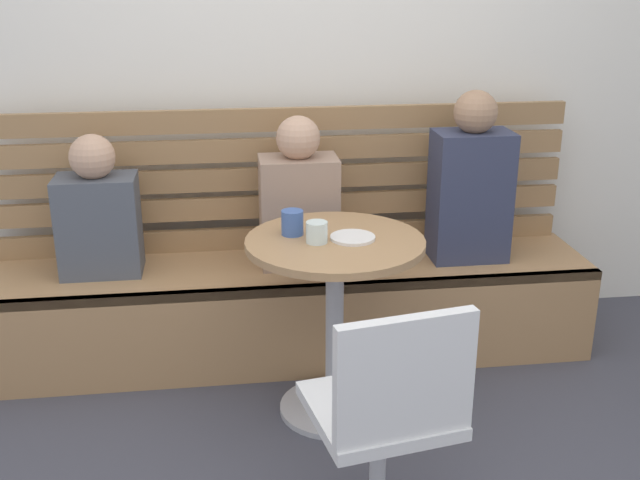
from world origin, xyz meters
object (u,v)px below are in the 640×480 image
object	(u,v)px
cafe_table	(335,293)
white_chair	(388,423)
cup_glass_short	(317,232)
plate_small	(353,238)
person_child_left	(299,200)
person_child_middle	(98,214)
booth_bench	(291,309)
person_adult	(471,185)
cup_mug_blue	(292,223)

from	to	relation	value
cafe_table	white_chair	xyz separation A→B (m)	(0.03, -0.81, -0.05)
cup_glass_short	plate_small	world-z (taller)	cup_glass_short
person_child_left	person_child_middle	world-z (taller)	person_child_left
white_chair	person_child_middle	xyz separation A→B (m)	(-0.97, 1.35, 0.24)
booth_bench	person_child_middle	world-z (taller)	person_child_middle
person_child_left	person_child_middle	bearing A→B (deg)	179.67
person_child_left	plate_small	xyz separation A→B (m)	(0.15, -0.54, 0.01)
person_adult	plate_small	size ratio (longest dim) A/B	4.50
white_chair	cup_glass_short	size ratio (longest dim) A/B	10.63
person_adult	cup_glass_short	size ratio (longest dim) A/B	9.56
booth_bench	person_child_left	size ratio (longest dim) A/B	4.04
person_child_middle	cup_mug_blue	size ratio (longest dim) A/B	6.44
plate_small	cafe_table	bearing A→B (deg)	174.23
white_chair	person_adult	bearing A→B (deg)	63.53
person_child_left	cup_mug_blue	xyz separation A→B (m)	(-0.07, -0.46, 0.05)
person_adult	plate_small	distance (m)	0.81
cafe_table	person_adult	distance (m)	0.89
cafe_table	cup_mug_blue	world-z (taller)	cup_mug_blue
person_adult	cup_mug_blue	distance (m)	0.94
person_adult	person_child_middle	size ratio (longest dim) A/B	1.25
white_chair	cup_glass_short	distance (m)	0.85
cup_mug_blue	person_adult	bearing A→B (deg)	27.02
person_adult	person_child_middle	xyz separation A→B (m)	(-1.63, 0.03, -0.07)
person_child_middle	white_chair	bearing A→B (deg)	-54.19
person_child_middle	cup_mug_blue	bearing A→B (deg)	-30.32
booth_bench	cup_mug_blue	bearing A→B (deg)	-94.10
booth_bench	plate_small	size ratio (longest dim) A/B	15.88
cup_mug_blue	plate_small	size ratio (longest dim) A/B	0.56
person_adult	cup_glass_short	world-z (taller)	person_adult
person_child_left	white_chair	bearing A→B (deg)	-85.22
cafe_table	cup_glass_short	bearing A→B (deg)	-161.02
cup_glass_short	plate_small	distance (m)	0.14
person_adult	plate_small	xyz separation A→B (m)	(-0.62, -0.51, -0.04)
cafe_table	person_adult	bearing A→B (deg)	36.24
person_child_left	cup_mug_blue	world-z (taller)	person_child_left
white_chair	plate_small	world-z (taller)	white_chair
white_chair	cup_glass_short	xyz separation A→B (m)	(-0.10, 0.79, 0.32)
cafe_table	cup_mug_blue	bearing A→B (deg)	153.82
person_adult	person_child_middle	world-z (taller)	person_adult
white_chair	person_child_middle	world-z (taller)	person_child_middle
booth_bench	person_child_middle	bearing A→B (deg)	178.16
plate_small	person_adult	bearing A→B (deg)	39.39
cafe_table	plate_small	xyz separation A→B (m)	(0.07, -0.01, 0.23)
booth_bench	white_chair	bearing A→B (deg)	-83.37
person_child_middle	plate_small	size ratio (longest dim) A/B	3.60
white_chair	cup_mug_blue	xyz separation A→B (m)	(-0.18, 0.89, 0.32)
cup_glass_short	plate_small	xyz separation A→B (m)	(0.14, 0.02, -0.03)
person_child_middle	cup_glass_short	world-z (taller)	person_child_middle
cafe_table	plate_small	world-z (taller)	plate_small
cup_glass_short	person_adult	bearing A→B (deg)	34.83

